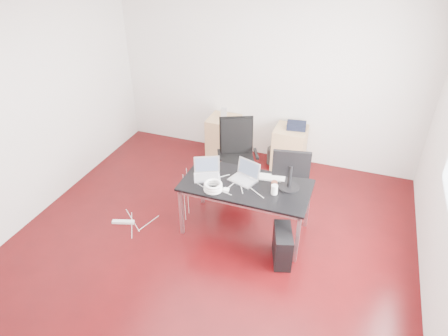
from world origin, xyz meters
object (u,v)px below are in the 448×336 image
(filing_cabinet_left, at_px, (224,137))
(office_chair, at_px, (237,152))
(filing_cabinet_right, at_px, (289,148))
(pc_tower, at_px, (282,246))
(desk, at_px, (246,188))

(filing_cabinet_left, bearing_deg, office_chair, -58.40)
(filing_cabinet_right, distance_m, pc_tower, 2.18)
(office_chair, bearing_deg, filing_cabinet_left, 97.28)
(filing_cabinet_left, relative_size, filing_cabinet_right, 1.00)
(desk, relative_size, office_chair, 1.48)
(pc_tower, bearing_deg, office_chair, 110.46)
(desk, bearing_deg, filing_cabinet_left, 118.12)
(filing_cabinet_left, height_order, pc_tower, filing_cabinet_left)
(office_chair, height_order, pc_tower, office_chair)
(desk, height_order, office_chair, office_chair)
(office_chair, bearing_deg, desk, -89.58)
(filing_cabinet_left, xyz_separation_m, filing_cabinet_right, (1.14, 0.00, 0.00))
(filing_cabinet_left, bearing_deg, desk, -61.88)
(desk, height_order, pc_tower, desk)
(office_chair, relative_size, filing_cabinet_right, 1.54)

